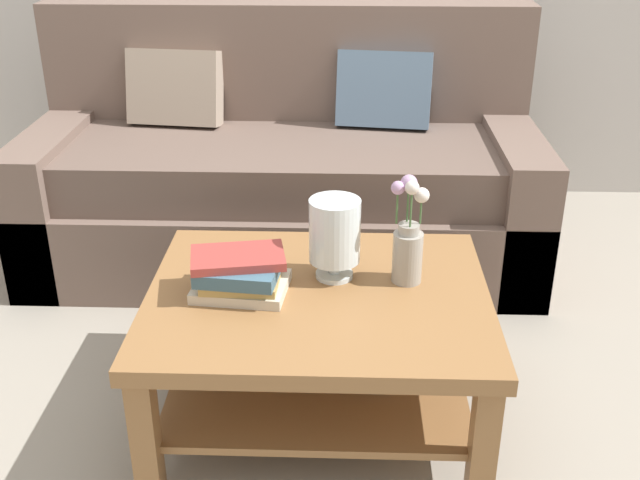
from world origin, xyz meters
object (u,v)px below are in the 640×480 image
Objects in this scene: coffee_table at (319,327)px; glass_hurricane_vase at (335,233)px; couch at (284,177)px; flower_pitcher at (408,242)px; book_stack_main at (240,274)px.

glass_hurricane_vase is (0.04, 0.10, 0.27)m from coffee_table.
coffee_table is (0.19, -1.14, -0.04)m from couch.
couch reaches higher than coffee_table.
flower_pitcher is (0.26, 0.08, 0.25)m from coffee_table.
glass_hurricane_vase is (0.24, -1.04, 0.22)m from couch.
couch is 6.37× the size of flower_pitcher.
book_stack_main is at bearing -169.89° from flower_pitcher.
book_stack_main is (-0.04, -1.15, 0.13)m from couch.
couch is at bearing 88.07° from book_stack_main.
coffee_table is at bearing -80.36° from couch.
book_stack_main is (-0.23, -0.00, 0.18)m from coffee_table.
coffee_table is at bearing -113.45° from glass_hurricane_vase.
flower_pitcher is (0.46, -1.06, 0.21)m from couch.
glass_hurricane_vase reaches higher than book_stack_main.
book_stack_main reaches higher than coffee_table.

